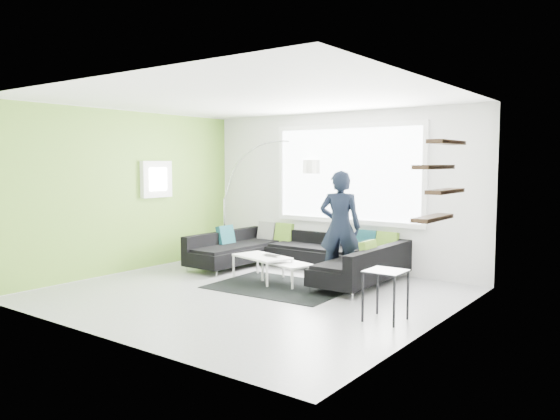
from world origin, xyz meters
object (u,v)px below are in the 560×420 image
object	(u,v)px
sectional_sofa	(295,256)
person	(340,227)
side_table	(385,296)
laptop	(270,256)
coffee_table	(274,270)
arc_lamp	(224,200)

from	to	relation	value
sectional_sofa	person	size ratio (longest dim) A/B	1.90
side_table	person	distance (m)	2.20
sectional_sofa	laptop	distance (m)	0.69
side_table	sectional_sofa	bearing A→B (deg)	146.93
laptop	person	bearing A→B (deg)	38.11
laptop	coffee_table	bearing A→B (deg)	5.32
arc_lamp	laptop	size ratio (longest dim) A/B	7.32
coffee_table	side_table	xyz separation A→B (m)	(2.36, -0.90, 0.11)
sectional_sofa	coffee_table	world-z (taller)	sectional_sofa
sectional_sofa	side_table	world-z (taller)	sectional_sofa
sectional_sofa	coffee_table	bearing A→B (deg)	-83.27
arc_lamp	person	size ratio (longest dim) A/B	1.31
arc_lamp	sectional_sofa	bearing A→B (deg)	-28.70
coffee_table	sectional_sofa	bearing A→B (deg)	111.16
arc_lamp	coffee_table	bearing A→B (deg)	-43.76
coffee_table	arc_lamp	distance (m)	2.67
sectional_sofa	side_table	bearing A→B (deg)	-33.05
person	laptop	xyz separation A→B (m)	(-0.95, -0.59, -0.48)
coffee_table	side_table	world-z (taller)	side_table
sectional_sofa	person	bearing A→B (deg)	-5.65
side_table	person	world-z (taller)	person
arc_lamp	laptop	xyz separation A→B (m)	(2.08, -1.21, -0.75)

